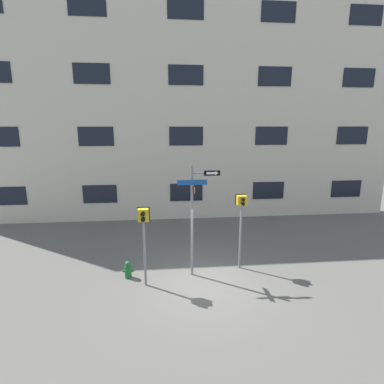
% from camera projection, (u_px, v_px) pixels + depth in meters
% --- Properties ---
extents(ground_plane, '(60.00, 60.00, 0.00)m').
position_uv_depth(ground_plane, '(204.00, 285.00, 10.18)').
color(ground_plane, '#595651').
extents(building_facade, '(24.00, 0.63, 12.56)m').
position_uv_depth(building_facade, '(186.00, 107.00, 16.26)').
color(building_facade, beige).
rests_on(building_facade, ground_plane).
extents(street_sign_pole, '(1.47, 0.79, 4.00)m').
position_uv_depth(street_sign_pole, '(195.00, 211.00, 10.34)').
color(street_sign_pole, slate).
rests_on(street_sign_pole, ground_plane).
extents(pedestrian_signal_left, '(0.41, 0.40, 2.72)m').
position_uv_depth(pedestrian_signal_left, '(144.00, 225.00, 9.69)').
color(pedestrian_signal_left, slate).
rests_on(pedestrian_signal_left, ground_plane).
extents(pedestrian_signal_right, '(0.41, 0.40, 2.85)m').
position_uv_depth(pedestrian_signal_right, '(241.00, 211.00, 10.90)').
color(pedestrian_signal_right, slate).
rests_on(pedestrian_signal_right, ground_plane).
extents(fire_hydrant, '(0.39, 0.23, 0.62)m').
position_uv_depth(fire_hydrant, '(128.00, 270.00, 10.60)').
color(fire_hydrant, '#196028').
rests_on(fire_hydrant, ground_plane).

